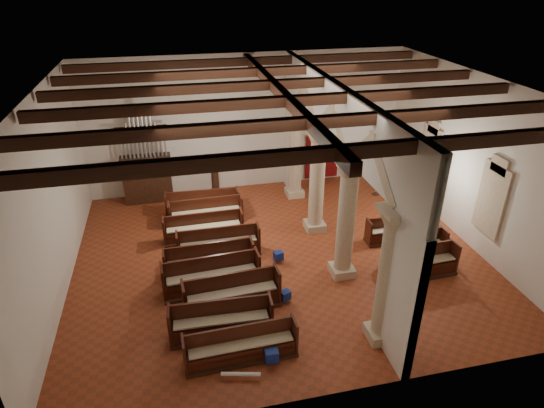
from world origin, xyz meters
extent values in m
plane|color=maroon|center=(0.00, 0.00, 0.00)|extent=(14.00, 14.00, 0.00)
plane|color=black|center=(0.00, 0.00, 6.00)|extent=(14.00, 14.00, 0.00)
cube|color=silver|center=(0.00, 6.00, 3.00)|extent=(14.00, 0.02, 6.00)
cube|color=silver|center=(0.00, -6.00, 3.00)|extent=(14.00, 0.02, 6.00)
cube|color=silver|center=(-7.00, 0.00, 3.00)|extent=(0.02, 12.00, 6.00)
cube|color=silver|center=(7.00, 0.00, 3.00)|extent=(0.02, 12.00, 6.00)
cube|color=beige|center=(1.80, -4.50, 0.15)|extent=(0.75, 0.75, 0.30)
cylinder|color=beige|center=(1.80, -4.50, 1.95)|extent=(0.56, 0.56, 3.30)
cube|color=beige|center=(1.80, -1.50, 0.15)|extent=(0.75, 0.75, 0.30)
cylinder|color=beige|center=(1.80, -1.50, 1.95)|extent=(0.56, 0.56, 3.30)
cube|color=beige|center=(1.80, 1.50, 0.15)|extent=(0.75, 0.75, 0.30)
cylinder|color=beige|center=(1.80, 1.50, 1.95)|extent=(0.56, 0.56, 3.30)
cube|color=beige|center=(1.80, 4.50, 0.15)|extent=(0.75, 0.75, 0.30)
cylinder|color=beige|center=(1.80, 4.50, 1.95)|extent=(0.56, 0.56, 3.30)
cube|color=silver|center=(1.80, 0.00, 5.04)|extent=(0.25, 11.90, 1.93)
cube|color=#2C644A|center=(6.98, -1.50, 2.20)|extent=(0.03, 1.00, 2.20)
cube|color=#2C644A|center=(6.98, 2.50, 2.20)|extent=(0.03, 1.00, 2.20)
cube|color=#2C644A|center=(5.00, 5.98, 2.20)|extent=(1.00, 0.03, 2.20)
cube|color=#3E2113|center=(-4.50, 5.50, 0.90)|extent=(2.00, 0.80, 1.80)
cube|color=#3E2113|center=(-4.50, 5.50, 1.90)|extent=(2.10, 0.85, 0.20)
cube|color=#362511|center=(-1.62, 5.50, 0.05)|extent=(0.63, 0.63, 0.11)
cube|color=#362511|center=(-1.62, 5.50, 0.58)|extent=(0.31, 0.31, 1.17)
cube|color=#362511|center=(-1.62, 5.42, 1.22)|extent=(0.66, 0.60, 0.21)
cube|color=maroon|center=(3.50, 5.92, 1.15)|extent=(1.60, 0.06, 2.10)
cylinder|color=gold|center=(3.50, 5.90, 2.25)|extent=(1.80, 0.04, 0.04)
cone|color=#3E2113|center=(5.39, 3.80, 0.06)|extent=(0.37, 0.37, 0.12)
cylinder|color=gold|center=(5.39, 3.80, 1.24)|extent=(0.04, 0.04, 2.47)
cylinder|color=gold|center=(5.39, 3.80, 2.37)|extent=(0.05, 0.72, 0.03)
cube|color=navy|center=(5.39, 3.78, 1.85)|extent=(0.57, 0.03, 0.88)
cube|color=navy|center=(-1.34, -4.75, 0.27)|extent=(0.35, 0.29, 0.34)
cube|color=navy|center=(-0.40, -2.46, 0.25)|extent=(0.36, 0.33, 0.30)
cube|color=navy|center=(-0.10, -0.36, 0.25)|extent=(0.35, 0.31, 0.30)
cylinder|color=white|center=(-2.19, -5.07, 0.16)|extent=(0.99, 0.33, 0.10)
cylinder|color=white|center=(-2.20, -3.35, 0.16)|extent=(0.89, 0.09, 0.09)
cube|color=#3E2113|center=(-2.07, -4.43, 0.05)|extent=(2.97, 0.76, 0.09)
cube|color=#461B0F|center=(-2.07, -4.47, 0.31)|extent=(2.81, 0.47, 0.42)
cube|color=#461B0F|center=(-2.07, -4.26, 0.54)|extent=(2.80, 0.16, 0.89)
cube|color=#461B0F|center=(-3.51, -4.41, 0.54)|extent=(0.08, 0.57, 0.89)
cube|color=#461B0F|center=(-0.63, -4.41, 0.54)|extent=(0.08, 0.57, 0.89)
cube|color=#C0B08E|center=(-2.07, -4.47, 0.54)|extent=(2.70, 0.43, 0.05)
cube|color=#3E2113|center=(-2.46, -3.45, 0.05)|extent=(2.85, 0.86, 0.10)
cube|color=#48170F|center=(-2.46, -3.50, 0.34)|extent=(2.69, 0.54, 0.47)
cube|color=#48170F|center=(-2.46, -3.26, 0.60)|extent=(2.68, 0.19, 0.99)
cube|color=#48170F|center=(-3.84, -3.43, 0.60)|extent=(0.10, 0.63, 0.99)
cube|color=#48170F|center=(-1.08, -3.43, 0.60)|extent=(0.10, 0.63, 0.99)
cube|color=#C0B08E|center=(-2.46, -3.50, 0.60)|extent=(2.58, 0.49, 0.05)
cube|color=#3E2113|center=(-2.01, -2.40, 0.05)|extent=(2.92, 0.95, 0.11)
cube|color=#4B2310|center=(-2.01, -2.45, 0.35)|extent=(2.75, 0.62, 0.49)
cube|color=#4B2310|center=(-2.01, -2.20, 0.63)|extent=(2.72, 0.26, 1.04)
cube|color=#4B2310|center=(-3.41, -2.37, 0.63)|extent=(0.12, 0.66, 1.04)
cube|color=#4B2310|center=(-0.61, -2.37, 0.63)|extent=(0.12, 0.66, 1.04)
cube|color=#C0B08E|center=(-2.01, -2.45, 0.63)|extent=(2.63, 0.56, 0.05)
cube|color=#3E2113|center=(-2.50, -1.38, 0.05)|extent=(3.09, 0.95, 0.11)
cube|color=#46190F|center=(-2.50, -1.43, 0.35)|extent=(2.92, 0.61, 0.49)
cube|color=#46190F|center=(-2.50, -1.18, 0.63)|extent=(2.90, 0.25, 1.04)
cube|color=#46190F|center=(-3.99, -1.36, 0.63)|extent=(0.12, 0.66, 1.04)
cube|color=#46190F|center=(-1.01, -1.36, 0.63)|extent=(0.12, 0.66, 1.04)
cube|color=#C0B08E|center=(-2.50, -1.43, 0.63)|extent=(2.80, 0.56, 0.05)
cube|color=#3E2113|center=(-2.49, -0.49, 0.05)|extent=(2.98, 0.80, 0.10)
cube|color=#481C0F|center=(-2.49, -0.54, 0.33)|extent=(2.82, 0.49, 0.46)
cube|color=#481C0F|center=(-2.49, -0.30, 0.59)|extent=(2.81, 0.15, 0.97)
cube|color=#481C0F|center=(-3.93, -0.47, 0.59)|extent=(0.09, 0.62, 0.97)
cube|color=#481C0F|center=(-1.04, -0.47, 0.59)|extent=(0.09, 0.62, 0.97)
cube|color=#C0B08E|center=(-2.49, -0.54, 0.59)|extent=(2.71, 0.45, 0.05)
cube|color=#3E2113|center=(-2.05, 0.52, 0.05)|extent=(2.91, 0.70, 0.10)
cube|color=#44250E|center=(-2.05, 0.47, 0.32)|extent=(2.76, 0.41, 0.44)
cube|color=#44250E|center=(-2.05, 0.70, 0.57)|extent=(2.76, 0.08, 0.94)
cube|color=#44250E|center=(-3.47, 0.54, 0.57)|extent=(0.07, 0.59, 0.94)
cube|color=#44250E|center=(-0.64, 0.54, 0.57)|extent=(0.07, 0.59, 0.94)
cube|color=#C0B08E|center=(-2.05, 0.47, 0.57)|extent=(2.65, 0.37, 0.05)
cube|color=#3E2113|center=(-2.48, 1.73, 0.05)|extent=(2.96, 0.71, 0.10)
cube|color=#4E2C10|center=(-2.48, 1.68, 0.32)|extent=(2.81, 0.42, 0.44)
cube|color=#4E2C10|center=(-2.48, 1.90, 0.56)|extent=(2.80, 0.10, 0.93)
cube|color=#4E2C10|center=(-3.92, 1.74, 0.56)|extent=(0.07, 0.59, 0.93)
cube|color=#4E2C10|center=(-1.04, 1.74, 0.56)|extent=(0.07, 0.59, 0.93)
cube|color=#C0B08E|center=(-2.48, 1.68, 0.56)|extent=(2.69, 0.38, 0.05)
cube|color=#3E2113|center=(-2.28, 2.89, 0.05)|extent=(2.91, 0.74, 0.10)
cube|color=#49280F|center=(-2.28, 2.84, 0.32)|extent=(2.76, 0.44, 0.44)
cube|color=#49280F|center=(-2.28, 3.06, 0.56)|extent=(2.75, 0.12, 0.93)
cube|color=#49280F|center=(-3.69, 2.91, 0.56)|extent=(0.08, 0.59, 0.93)
cube|color=#49280F|center=(-0.86, 2.91, 0.56)|extent=(0.08, 0.59, 0.93)
cube|color=#C0B08E|center=(-2.28, 2.84, 0.56)|extent=(2.65, 0.40, 0.05)
cube|color=#3E2113|center=(-2.35, 3.55, 0.05)|extent=(2.98, 0.85, 0.10)
cube|color=#4A150F|center=(-2.35, 3.50, 0.33)|extent=(2.81, 0.54, 0.46)
cube|color=#4A150F|center=(-2.35, 3.74, 0.59)|extent=(2.80, 0.20, 0.97)
cube|color=#4A150F|center=(-3.79, 3.57, 0.59)|extent=(0.10, 0.62, 0.97)
cube|color=#4A150F|center=(-0.91, 3.57, 0.59)|extent=(0.10, 0.62, 0.97)
cube|color=#C0B08E|center=(-2.35, 3.50, 0.59)|extent=(2.70, 0.49, 0.05)
cube|color=#3E2113|center=(4.51, -2.13, 0.05)|extent=(2.05, 0.81, 0.10)
cube|color=#441D0E|center=(4.51, -2.18, 0.33)|extent=(1.89, 0.50, 0.46)
cube|color=#441D0E|center=(4.51, -1.94, 0.59)|extent=(1.87, 0.16, 0.97)
cube|color=#441D0E|center=(3.54, -2.11, 0.59)|extent=(0.10, 0.62, 0.97)
cube|color=#441D0E|center=(5.49, -2.11, 0.59)|extent=(0.10, 0.62, 0.97)
cube|color=#C0B08E|center=(4.51, -2.18, 0.59)|extent=(1.81, 0.46, 0.05)
cube|color=#3E2113|center=(4.76, -1.18, 0.05)|extent=(1.83, 0.75, 0.10)
cube|color=#49160F|center=(4.76, -1.23, 0.33)|extent=(1.68, 0.44, 0.45)
cube|color=#49160F|center=(4.76, -1.00, 0.58)|extent=(1.67, 0.11, 0.95)
cube|color=#49160F|center=(3.88, -1.16, 0.58)|extent=(0.08, 0.60, 0.95)
cube|color=#49160F|center=(5.63, -1.16, 0.58)|extent=(0.08, 0.60, 0.95)
cube|color=#C0B08E|center=(4.76, -1.23, 0.58)|extent=(1.61, 0.40, 0.05)
cube|color=#3E2113|center=(4.28, 0.01, 0.05)|extent=(1.88, 0.70, 0.09)
cube|color=#4E2B10|center=(4.28, -0.04, 0.30)|extent=(1.72, 0.42, 0.41)
cube|color=#4E2B10|center=(4.28, 0.18, 0.53)|extent=(1.72, 0.12, 0.87)
cube|color=#4E2B10|center=(3.38, 0.03, 0.53)|extent=(0.08, 0.55, 0.87)
cube|color=#4E2B10|center=(5.18, 0.03, 0.53)|extent=(0.08, 0.55, 0.87)
cube|color=#C0B08E|center=(4.28, -0.04, 0.53)|extent=(1.66, 0.38, 0.05)
camera|label=1|loc=(-3.20, -13.04, 9.15)|focal=30.00mm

